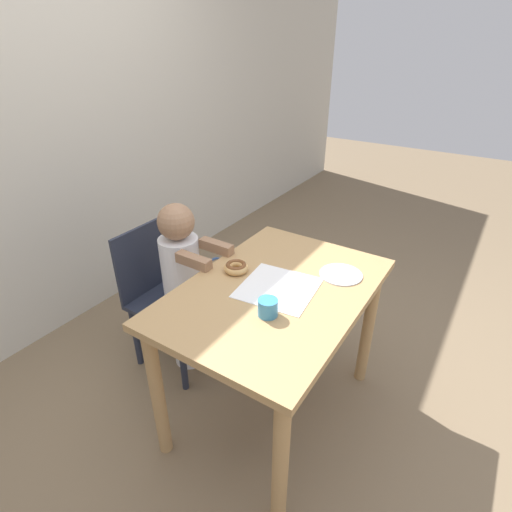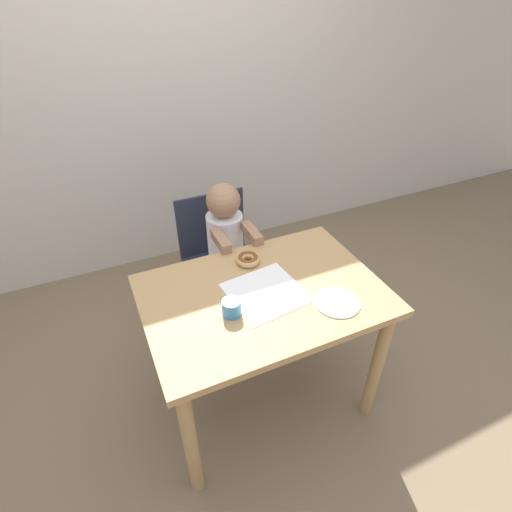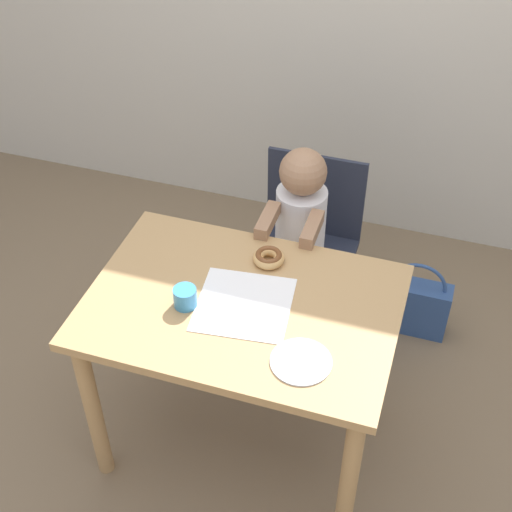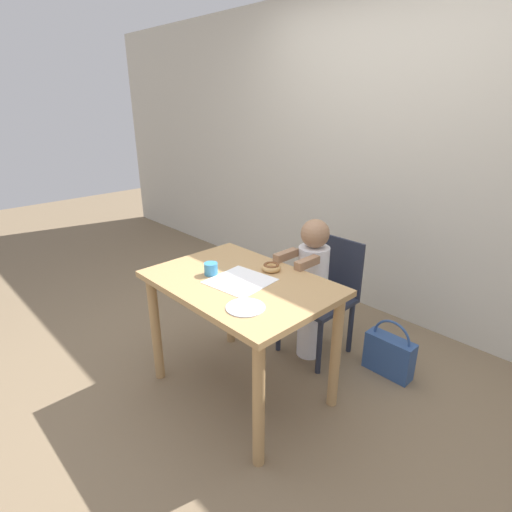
{
  "view_description": "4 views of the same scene",
  "coord_description": "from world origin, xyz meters",
  "px_view_note": "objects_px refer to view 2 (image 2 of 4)",
  "views": [
    {
      "loc": [
        -1.24,
        -0.71,
        1.7
      ],
      "look_at": [
        0.01,
        0.11,
        0.87
      ],
      "focal_mm": 28.0,
      "sensor_mm": 36.0,
      "label": 1
    },
    {
      "loc": [
        -0.57,
        -1.19,
        1.91
      ],
      "look_at": [
        0.01,
        0.11,
        0.87
      ],
      "focal_mm": 28.0,
      "sensor_mm": 36.0,
      "label": 2
    },
    {
      "loc": [
        0.57,
        -1.61,
        2.43
      ],
      "look_at": [
        0.01,
        0.11,
        0.87
      ],
      "focal_mm": 50.0,
      "sensor_mm": 36.0,
      "label": 3
    },
    {
      "loc": [
        1.52,
        -1.33,
        1.69
      ],
      "look_at": [
        0.01,
        0.11,
        0.87
      ],
      "focal_mm": 28.0,
      "sensor_mm": 36.0,
      "label": 4
    }
  ],
  "objects_px": {
    "chair": "(220,260)",
    "handbag": "(283,268)",
    "cup": "(232,308)",
    "donut": "(248,259)",
    "child_figure": "(227,258)"
  },
  "relations": [
    {
      "from": "chair",
      "to": "handbag",
      "type": "bearing_deg",
      "value": 10.14
    },
    {
      "from": "child_figure",
      "to": "cup",
      "type": "xyz_separation_m",
      "value": [
        -0.22,
        -0.66,
        0.26
      ]
    },
    {
      "from": "chair",
      "to": "cup",
      "type": "distance_m",
      "value": 0.89
    },
    {
      "from": "handbag",
      "to": "child_figure",
      "type": "bearing_deg",
      "value": -157.11
    },
    {
      "from": "chair",
      "to": "handbag",
      "type": "relative_size",
      "value": 2.08
    },
    {
      "from": "chair",
      "to": "child_figure",
      "type": "height_order",
      "value": "child_figure"
    },
    {
      "from": "handbag",
      "to": "cup",
      "type": "relative_size",
      "value": 4.99
    },
    {
      "from": "chair",
      "to": "cup",
      "type": "relative_size",
      "value": 10.41
    },
    {
      "from": "chair",
      "to": "handbag",
      "type": "xyz_separation_m",
      "value": [
        0.5,
        0.09,
        -0.28
      ]
    },
    {
      "from": "chair",
      "to": "donut",
      "type": "bearing_deg",
      "value": -92.46
    },
    {
      "from": "child_figure",
      "to": "donut",
      "type": "distance_m",
      "value": 0.44
    },
    {
      "from": "donut",
      "to": "handbag",
      "type": "distance_m",
      "value": 1.0
    },
    {
      "from": "chair",
      "to": "donut",
      "type": "relative_size",
      "value": 7.32
    },
    {
      "from": "donut",
      "to": "handbag",
      "type": "xyz_separation_m",
      "value": [
        0.52,
        0.58,
        -0.63
      ]
    },
    {
      "from": "child_figure",
      "to": "handbag",
      "type": "relative_size",
      "value": 2.53
    }
  ]
}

